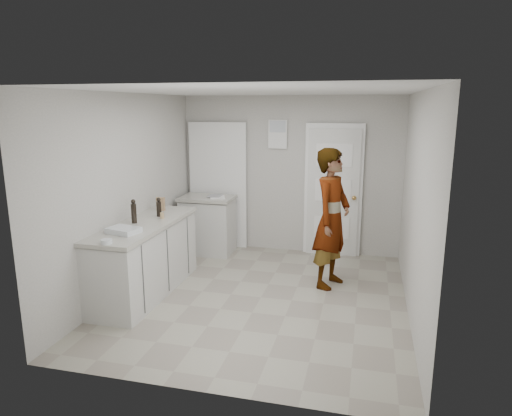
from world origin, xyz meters
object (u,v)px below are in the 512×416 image
(person, at_px, (332,219))
(oil_cruet_b, at_px, (134,212))
(oil_cruet_a, at_px, (159,207))
(baking_dish, at_px, (124,230))
(egg_bowl, at_px, (107,242))
(spice_jar, at_px, (162,216))
(cake_mix_box, at_px, (161,204))

(person, xyz_separation_m, oil_cruet_b, (-2.34, -0.87, 0.16))
(person, height_order, oil_cruet_a, person)
(oil_cruet_a, bearing_deg, person, 12.22)
(person, relative_size, baking_dish, 4.58)
(oil_cruet_b, xyz_separation_m, egg_bowl, (0.14, -0.86, -0.12))
(spice_jar, bearing_deg, oil_cruet_b, -129.12)
(person, bearing_deg, egg_bowl, 147.51)
(person, distance_m, oil_cruet_a, 2.25)
(baking_dish, bearing_deg, oil_cruet_a, 87.20)
(cake_mix_box, xyz_separation_m, egg_bowl, (0.13, -1.57, -0.07))
(spice_jar, bearing_deg, egg_bowl, -94.62)
(cake_mix_box, height_order, spice_jar, cake_mix_box)
(person, relative_size, oil_cruet_a, 7.27)
(person, bearing_deg, spice_jar, 124.79)
(baking_dish, relative_size, egg_bowl, 3.33)
(spice_jar, distance_m, baking_dish, 0.74)
(person, height_order, spice_jar, person)
(oil_cruet_b, height_order, egg_bowl, oil_cruet_b)
(cake_mix_box, bearing_deg, baking_dish, -89.24)
(baking_dish, bearing_deg, person, 30.32)
(person, height_order, cake_mix_box, person)
(cake_mix_box, xyz_separation_m, oil_cruet_a, (0.13, -0.32, 0.03))
(cake_mix_box, bearing_deg, oil_cruet_b, -94.85)
(cake_mix_box, height_order, baking_dish, cake_mix_box)
(spice_jar, height_order, baking_dish, spice_jar)
(egg_bowl, bearing_deg, baking_dish, 95.51)
(oil_cruet_a, distance_m, oil_cruet_b, 0.42)
(baking_dish, distance_m, egg_bowl, 0.42)
(oil_cruet_a, bearing_deg, cake_mix_box, 112.01)
(spice_jar, xyz_separation_m, egg_bowl, (-0.09, -1.15, -0.02))
(baking_dish, xyz_separation_m, egg_bowl, (0.04, -0.42, -0.01))
(egg_bowl, bearing_deg, person, 38.14)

